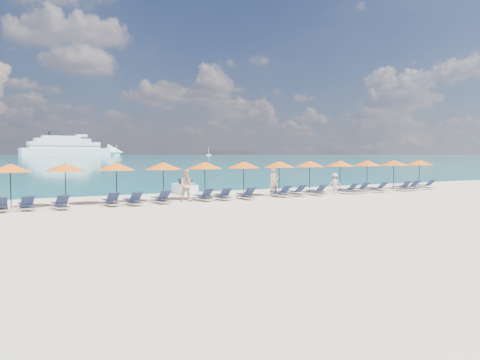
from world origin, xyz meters
name	(u,v)px	position (x,y,z in m)	size (l,w,h in m)	color
ground	(268,206)	(0.00, 0.00, 0.00)	(1400.00, 1400.00, 0.00)	beige
cruise_ship	(75,149)	(78.36, 551.59, 8.58)	(119.85, 34.09, 32.97)	white
sailboat_near	(117,155)	(115.96, 509.63, 1.28)	(6.79, 2.26, 12.45)	white
sailboat_far	(209,155)	(262.40, 580.52, 1.25)	(6.66, 2.22, 12.22)	white
jetski	(185,188)	(-0.98, 9.09, 0.39)	(1.14, 2.74, 0.96)	white
beachgoer_a	(274,182)	(3.31, 4.54, 0.93)	(0.68, 0.44, 1.86)	tan
beachgoer_b	(187,186)	(-2.86, 3.98, 0.92)	(0.89, 0.51, 1.83)	tan
beachgoer_c	(335,183)	(7.81, 4.04, 0.71)	(0.91, 0.42, 1.41)	tan
umbrella_2	(10,168)	(-11.75, 4.81, 2.02)	(2.10, 2.10, 2.28)	black
umbrella_3	(65,167)	(-9.20, 4.89, 2.02)	(2.10, 2.10, 2.28)	black
umbrella_4	(116,166)	(-6.57, 4.97, 2.02)	(2.10, 2.10, 2.28)	black
umbrella_5	(163,166)	(-3.96, 4.82, 2.02)	(2.10, 2.10, 2.28)	black
umbrella_6	(205,165)	(-1.29, 5.03, 2.02)	(2.10, 2.10, 2.28)	black
umbrella_7	(244,165)	(1.37, 5.05, 2.02)	(2.10, 2.10, 2.28)	black
umbrella_8	(279,164)	(4.02, 5.06, 2.02)	(2.10, 2.10, 2.28)	black
umbrella_9	(310,164)	(6.52, 5.10, 2.02)	(2.10, 2.10, 2.28)	black
umbrella_10	(340,163)	(9.17, 5.10, 2.02)	(2.10, 2.10, 2.28)	black
umbrella_11	(367,163)	(11.73, 5.11, 2.02)	(2.10, 2.10, 2.28)	black
umbrella_12	(394,163)	(14.25, 4.93, 2.02)	(2.10, 2.10, 2.28)	black
umbrella_13	(419,163)	(16.93, 4.85, 2.02)	(2.10, 2.10, 2.28)	black
lounger_3	(1,207)	(-12.22, 3.86, 0.24)	(0.65, 1.71, 0.66)	silver
lounger_4	(26,205)	(-11.13, 3.94, 0.24)	(0.71, 1.73, 0.66)	silver
lounger_5	(60,204)	(-9.65, 3.57, 0.24)	(0.77, 1.75, 0.66)	silver
lounger_6	(111,201)	(-7.14, 3.90, 0.24)	(0.64, 1.71, 0.66)	silver
lounger_7	(133,201)	(-6.05, 3.61, 0.24)	(0.69, 1.72, 0.66)	silver
lounger_8	(161,199)	(-4.47, 3.77, 0.24)	(0.68, 1.72, 0.66)	silver
lounger_9	(203,197)	(-1.90, 3.90, 0.24)	(0.73, 1.74, 0.66)	silver
lounger_10	(222,196)	(-0.71, 3.84, 0.24)	(0.73, 1.74, 0.66)	silver
lounger_11	(246,195)	(0.73, 3.61, 0.24)	(0.71, 1.73, 0.66)	silver
lounger_12	(280,193)	(3.35, 3.87, 0.24)	(0.72, 1.74, 0.66)	silver
lounger_13	(296,192)	(4.53, 3.91, 0.24)	(0.72, 1.73, 0.66)	silver
lounger_14	(317,192)	(6.06, 3.71, 0.24)	(0.64, 1.71, 0.66)	silver
lounger_15	(347,190)	(8.58, 3.63, 0.24)	(0.75, 1.74, 0.66)	silver
lounger_16	(358,190)	(9.70, 3.79, 0.24)	(0.76, 1.75, 0.66)	silver
lounger_17	(377,189)	(11.24, 3.61, 0.24)	(0.69, 1.72, 0.66)	silver
lounger_18	(401,188)	(13.81, 3.77, 0.24)	(0.75, 1.74, 0.66)	silver
lounger_19	(410,187)	(14.83, 3.87, 0.24)	(0.75, 1.74, 0.66)	silver
lounger_20	(425,186)	(16.45, 3.90, 0.24)	(0.67, 1.72, 0.66)	silver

